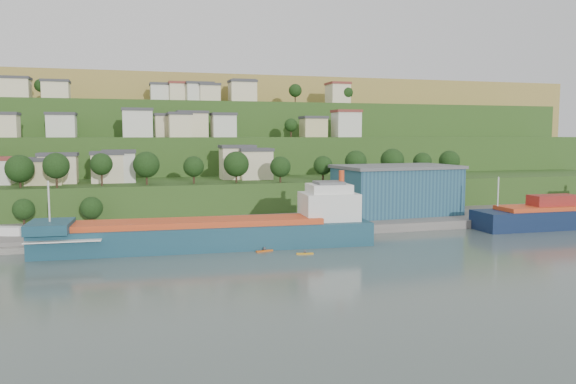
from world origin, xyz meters
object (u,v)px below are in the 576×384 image
object	(u,v)px
cargo_ship_near	(219,234)
warehouse	(396,189)
caravan	(10,233)
kayak_orange	(264,250)

from	to	relation	value
cargo_ship_near	warehouse	bearing A→B (deg)	27.19
warehouse	caravan	xyz separation A→B (m)	(-91.84, -7.25, -5.94)
cargo_ship_near	kayak_orange	xyz separation A→B (m)	(7.81, -6.32, -2.47)
cargo_ship_near	caravan	bearing A→B (deg)	163.71
warehouse	caravan	bearing A→B (deg)	-179.27
warehouse	kayak_orange	distance (m)	51.97
cargo_ship_near	caravan	world-z (taller)	cargo_ship_near
caravan	kayak_orange	distance (m)	53.56
cargo_ship_near	kayak_orange	size ratio (longest dim) A/B	18.94
cargo_ship_near	warehouse	size ratio (longest dim) A/B	2.08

